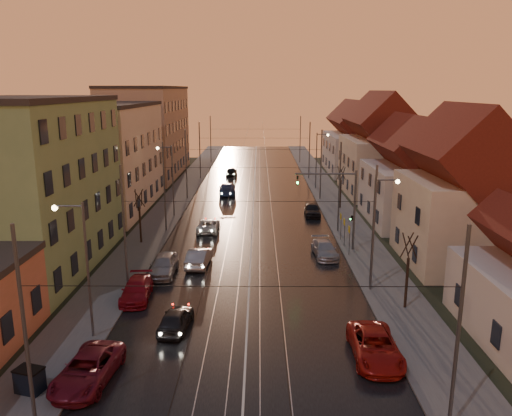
{
  "coord_description": "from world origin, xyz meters",
  "views": [
    {
      "loc": [
        0.71,
        -24.06,
        13.93
      ],
      "look_at": [
        0.42,
        22.59,
        2.79
      ],
      "focal_mm": 35.0,
      "sensor_mm": 36.0,
      "label": 1
    }
  ],
  "objects_px": {
    "street_lamp_0": "(81,257)",
    "driving_car_2": "(208,225)",
    "parked_left_3": "(163,265)",
    "driving_car_1": "(199,257)",
    "parked_left_2": "(137,290)",
    "dumpster": "(30,381)",
    "street_lamp_2": "(170,174)",
    "parked_left_1": "(88,369)",
    "parked_right_0": "(375,346)",
    "traffic_light_mast": "(343,200)",
    "driving_car_0": "(176,319)",
    "street_lamp_1": "(378,221)",
    "driving_car_4": "(231,172)",
    "parked_right_1": "(325,249)",
    "street_lamp_3": "(319,155)",
    "parked_right_2": "(312,209)",
    "driving_car_3": "(227,189)"
  },
  "relations": [
    {
      "from": "street_lamp_1",
      "to": "driving_car_1",
      "type": "xyz_separation_m",
      "value": [
        -13.25,
        4.13,
        -4.16
      ]
    },
    {
      "from": "street_lamp_1",
      "to": "driving_car_3",
      "type": "bearing_deg",
      "value": 111.54
    },
    {
      "from": "traffic_light_mast",
      "to": "dumpster",
      "type": "distance_m",
      "value": 28.22
    },
    {
      "from": "driving_car_2",
      "to": "parked_right_0",
      "type": "height_order",
      "value": "parked_right_0"
    },
    {
      "from": "parked_left_3",
      "to": "street_lamp_2",
      "type": "bearing_deg",
      "value": 97.78
    },
    {
      "from": "street_lamp_2",
      "to": "driving_car_0",
      "type": "height_order",
      "value": "street_lamp_2"
    },
    {
      "from": "street_lamp_1",
      "to": "parked_left_2",
      "type": "bearing_deg",
      "value": -171.57
    },
    {
      "from": "traffic_light_mast",
      "to": "driving_car_4",
      "type": "relative_size",
      "value": 1.68
    },
    {
      "from": "traffic_light_mast",
      "to": "parked_right_1",
      "type": "height_order",
      "value": "traffic_light_mast"
    },
    {
      "from": "driving_car_0",
      "to": "parked_left_3",
      "type": "distance_m",
      "value": 9.32
    },
    {
      "from": "parked_right_2",
      "to": "dumpster",
      "type": "xyz_separation_m",
      "value": [
        -16.69,
        -34.0,
        -0.03
      ]
    },
    {
      "from": "parked_left_1",
      "to": "parked_right_0",
      "type": "distance_m",
      "value": 14.62
    },
    {
      "from": "parked_left_1",
      "to": "dumpster",
      "type": "xyz_separation_m",
      "value": [
        -2.37,
        -1.02,
        0.01
      ]
    },
    {
      "from": "driving_car_2",
      "to": "parked_left_2",
      "type": "height_order",
      "value": "parked_left_2"
    },
    {
      "from": "driving_car_2",
      "to": "parked_left_3",
      "type": "xyz_separation_m",
      "value": [
        -2.25,
        -12.05,
        0.17
      ]
    },
    {
      "from": "parked_left_3",
      "to": "street_lamp_0",
      "type": "bearing_deg",
      "value": -103.83
    },
    {
      "from": "street_lamp_2",
      "to": "street_lamp_1",
      "type": "bearing_deg",
      "value": -47.68
    },
    {
      "from": "driving_car_4",
      "to": "parked_right_1",
      "type": "height_order",
      "value": "driving_car_4"
    },
    {
      "from": "parked_right_0",
      "to": "street_lamp_3",
      "type": "bearing_deg",
      "value": 88.01
    },
    {
      "from": "street_lamp_1",
      "to": "parked_right_0",
      "type": "bearing_deg",
      "value": -102.57
    },
    {
      "from": "street_lamp_3",
      "to": "driving_car_0",
      "type": "relative_size",
      "value": 2.05
    },
    {
      "from": "driving_car_1",
      "to": "parked_left_3",
      "type": "xyz_separation_m",
      "value": [
        -2.49,
        -2.01,
        0.06
      ]
    },
    {
      "from": "street_lamp_1",
      "to": "dumpster",
      "type": "bearing_deg",
      "value": -144.9
    },
    {
      "from": "street_lamp_2",
      "to": "traffic_light_mast",
      "type": "height_order",
      "value": "street_lamp_2"
    },
    {
      "from": "parked_right_0",
      "to": "dumpster",
      "type": "height_order",
      "value": "parked_right_0"
    },
    {
      "from": "parked_left_1",
      "to": "street_lamp_1",
      "type": "bearing_deg",
      "value": 42.0
    },
    {
      "from": "street_lamp_0",
      "to": "parked_right_0",
      "type": "relative_size",
      "value": 1.55
    },
    {
      "from": "parked_left_1",
      "to": "parked_right_1",
      "type": "bearing_deg",
      "value": 59.04
    },
    {
      "from": "traffic_light_mast",
      "to": "parked_right_1",
      "type": "distance_m",
      "value": 4.55
    },
    {
      "from": "parked_left_2",
      "to": "dumpster",
      "type": "distance_m",
      "value": 11.19
    },
    {
      "from": "driving_car_3",
      "to": "parked_right_1",
      "type": "distance_m",
      "value": 27.55
    },
    {
      "from": "driving_car_0",
      "to": "driving_car_1",
      "type": "relative_size",
      "value": 0.89
    },
    {
      "from": "street_lamp_2",
      "to": "parked_right_0",
      "type": "height_order",
      "value": "street_lamp_2"
    },
    {
      "from": "parked_right_0",
      "to": "parked_right_1",
      "type": "height_order",
      "value": "parked_right_0"
    },
    {
      "from": "dumpster",
      "to": "driving_car_2",
      "type": "bearing_deg",
      "value": 95.38
    },
    {
      "from": "parked_left_3",
      "to": "driving_car_1",
      "type": "bearing_deg",
      "value": 38.82
    },
    {
      "from": "driving_car_0",
      "to": "parked_left_3",
      "type": "xyz_separation_m",
      "value": [
        -2.41,
        9.0,
        0.12
      ]
    },
    {
      "from": "driving_car_1",
      "to": "parked_left_2",
      "type": "height_order",
      "value": "driving_car_1"
    },
    {
      "from": "driving_car_3",
      "to": "parked_left_3",
      "type": "distance_m",
      "value": 30.23
    },
    {
      "from": "driving_car_3",
      "to": "parked_left_1",
      "type": "relative_size",
      "value": 1.09
    },
    {
      "from": "street_lamp_2",
      "to": "parked_left_2",
      "type": "xyz_separation_m",
      "value": [
        1.5,
        -22.48,
        -4.23
      ]
    },
    {
      "from": "parked_right_2",
      "to": "driving_car_4",
      "type": "bearing_deg",
      "value": 113.56
    },
    {
      "from": "parked_right_0",
      "to": "parked_right_1",
      "type": "bearing_deg",
      "value": 92.66
    },
    {
      "from": "driving_car_0",
      "to": "driving_car_2",
      "type": "relative_size",
      "value": 0.88
    },
    {
      "from": "street_lamp_1",
      "to": "driving_car_1",
      "type": "bearing_deg",
      "value": 162.7
    },
    {
      "from": "street_lamp_1",
      "to": "parked_right_1",
      "type": "distance_m",
      "value": 8.23
    },
    {
      "from": "street_lamp_0",
      "to": "driving_car_2",
      "type": "bearing_deg",
      "value": 77.97
    },
    {
      "from": "driving_car_2",
      "to": "parked_left_3",
      "type": "bearing_deg",
      "value": 79.93
    },
    {
      "from": "street_lamp_0",
      "to": "parked_right_2",
      "type": "distance_m",
      "value": 32.94
    },
    {
      "from": "traffic_light_mast",
      "to": "parked_right_0",
      "type": "relative_size",
      "value": 1.39
    }
  ]
}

